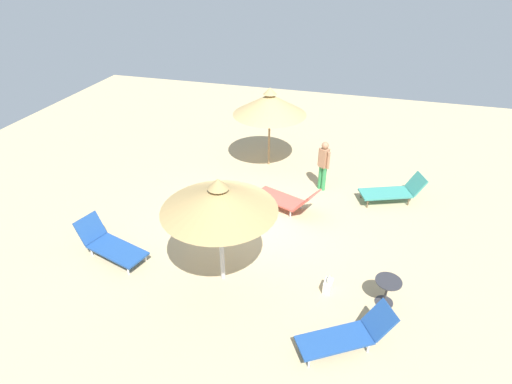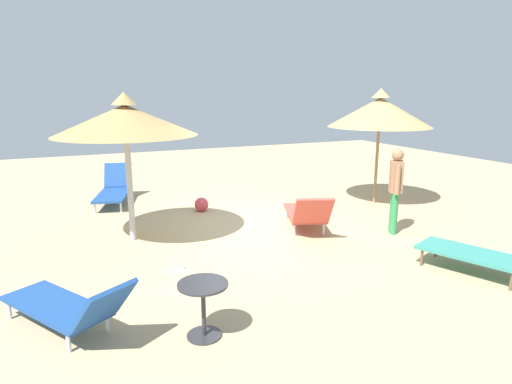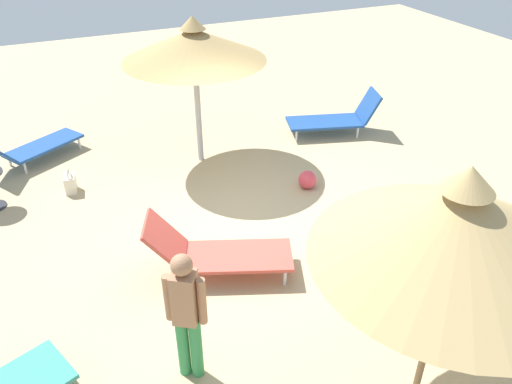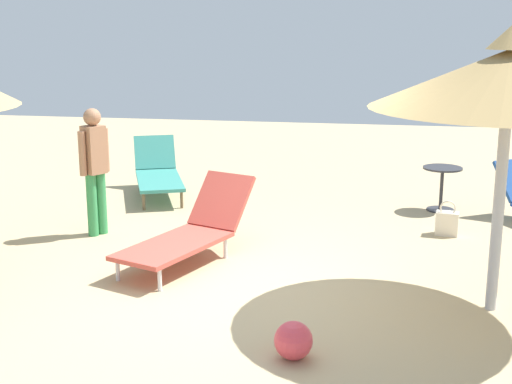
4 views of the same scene
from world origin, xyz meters
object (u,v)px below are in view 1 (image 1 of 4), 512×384
side_table_round (387,288)px  beach_ball (198,221)px  person_standing_far_right (323,163)px  lounge_chair_near_right (287,199)px  parasol_umbrella_edge (219,199)px  parasol_umbrella_back (270,104)px  lounge_chair_center (109,244)px  lounge_chair_near_left (348,334)px  handbag (328,286)px  lounge_chair_front (394,191)px

side_table_round → beach_ball: size_ratio=2.00×
person_standing_far_right → lounge_chair_near_right: bearing=-28.8°
parasol_umbrella_edge → beach_ball: parasol_umbrella_edge is taller
parasol_umbrella_back → lounge_chair_near_right: (2.65, 1.22, -1.82)m
lounge_chair_near_right → side_table_round: (2.96, 2.77, 0.07)m
lounge_chair_center → person_standing_far_right: size_ratio=1.20×
lounge_chair_near_left → lounge_chair_center: (-1.14, -5.88, 0.02)m
handbag → lounge_chair_front: bearing=161.9°
lounge_chair_center → lounge_chair_front: (-4.48, 6.74, 0.01)m
parasol_umbrella_back → person_standing_far_right: size_ratio=1.69×
lounge_chair_center → lounge_chair_near_right: 4.94m
parasol_umbrella_back → parasol_umbrella_edge: bearing=3.8°
person_standing_far_right → handbag: size_ratio=3.57×
lounge_chair_front → person_standing_far_right: 2.23m
person_standing_far_right → side_table_round: person_standing_far_right is taller
parasol_umbrella_edge → parasol_umbrella_back: size_ratio=0.97×
lounge_chair_near_left → lounge_chair_near_right: 4.78m
parasol_umbrella_edge → lounge_chair_near_left: size_ratio=1.41×
parasol_umbrella_edge → side_table_round: size_ratio=4.18×
lounge_chair_front → side_table_round: lounge_chair_front is taller
beach_ball → side_table_round: bearing=73.2°
parasol_umbrella_back → lounge_chair_front: 4.74m
lounge_chair_near_left → side_table_round: 1.52m
lounge_chair_front → handbag: (4.27, -1.40, -0.19)m
parasol_umbrella_back → handbag: size_ratio=6.03×
parasol_umbrella_back → handbag: bearing=26.4°
lounge_chair_near_left → person_standing_far_right: 5.92m
lounge_chair_front → beach_ball: size_ratio=6.11×
parasol_umbrella_edge → beach_ball: size_ratio=8.37×
lounge_chair_center → handbag: lounge_chair_center is taller
lounge_chair_center → parasol_umbrella_edge: bearing=89.7°
lounge_chair_front → person_standing_far_right: size_ratio=1.20×
side_table_round → lounge_chair_center: bearing=-88.2°
lounge_chair_near_left → lounge_chair_front: bearing=171.3°
parasol_umbrella_back → side_table_round: parasol_umbrella_back is taller
lounge_chair_near_left → lounge_chair_center: 5.99m
parasol_umbrella_edge → lounge_chair_center: 3.48m
person_standing_far_right → beach_ball: person_standing_far_right is taller
lounge_chair_center → beach_ball: 2.35m
lounge_chair_front → side_table_round: 4.28m
parasol_umbrella_edge → side_table_round: parasol_umbrella_edge is taller
lounge_chair_center → lounge_chair_near_right: same height
parasol_umbrella_edge → handbag: parasol_umbrella_edge is taller
side_table_round → beach_ball: bearing=-106.8°
parasol_umbrella_back → beach_ball: parasol_umbrella_back is taller
handbag → beach_ball: handbag is taller
lounge_chair_near_right → beach_ball: (1.45, -2.19, -0.21)m
parasol_umbrella_edge → lounge_chair_near_right: 3.75m
lounge_chair_near_left → side_table_round: (-1.35, 0.69, 0.11)m
parasol_umbrella_edge → person_standing_far_right: parasol_umbrella_edge is taller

